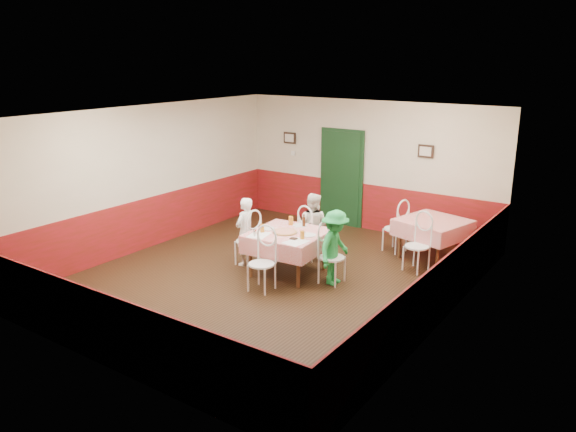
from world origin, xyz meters
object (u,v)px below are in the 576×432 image
Objects in this scene: chair_right at (332,258)px; chair_far at (311,236)px; chair_second_a at (395,229)px; glass_b at (302,235)px; second_table at (432,240)px; diner_right at (335,248)px; glass_c at (291,221)px; chair_left at (248,241)px; chair_second_b at (417,247)px; wallet at (294,239)px; glass_a at (262,228)px; main_table at (288,253)px; diner_left at (245,231)px; pizza at (285,232)px; chair_near at (261,264)px; diner_far at (312,226)px; beer_bottle at (304,221)px.

chair_right and chair_far have the same top height.
chair_second_a is 6.54× the size of glass_b.
diner_right is (-0.90, -2.08, 0.26)m from second_table.
glass_b is 0.83m from glass_c.
second_table is at bearing 137.13° from chair_left.
glass_b is at bearing -116.82° from chair_second_b.
chair_left is 1.21m from wallet.
chair_second_b is 0.71× the size of diner_right.
chair_second_b is 2.75m from glass_a.
diner_right is (-0.15, -2.08, 0.19)m from chair_second_a.
main_table is 8.94× the size of glass_a.
diner_left is (-1.30, 0.10, -0.20)m from glass_b.
chair_near is at bearing -83.85° from pizza.
chair_right is 0.71× the size of diner_right.
diner_right is (1.26, 0.32, -0.19)m from glass_a.
chair_second_b is 0.71× the size of diner_far.
chair_second_a is at bearing -122.03° from chair_far.
chair_left is 0.88m from glass_c.
diner_far is at bearing 75.46° from glass_a.
glass_a is 0.65× the size of beer_bottle.
second_table is at bearing 48.00° from glass_a.
chair_second_b is (1.80, 1.40, 0.08)m from main_table.
chair_right is 1.31m from glass_a.
pizza is (-1.82, -1.46, 0.32)m from chair_second_b.
chair_near is 1.00× the size of chair_second_a.
main_table is 0.56m from wallet.
chair_second_a is at bearing -8.09° from diner_right.
chair_left is 6.59× the size of glass_a.
glass_b is at bearing 36.78° from wallet.
glass_b is 1.19m from diner_far.
chair_left is at bearing 93.27° from diner_left.
second_table is at bearing 59.06° from glass_b.
diner_far is (0.30, 1.15, -0.20)m from glass_a.
chair_near is at bearing -89.73° from beer_bottle.
chair_second_a is 2.96m from diner_left.
chair_near is at bearing -77.66° from glass_c.
wallet is (0.36, -1.11, 0.32)m from chair_far.
chair_near and chair_second_b have the same top height.
diner_left is at bearing -78.51° from chair_left.
diner_far is (-0.47, 1.07, -0.20)m from glass_b.
chair_second_b reaches higher than wallet.
beer_bottle is at bearing 82.08° from main_table.
chair_second_b is at bearing -155.02° from chair_far.
chair_second_b is 3.07m from diner_left.
chair_second_a is 2.48m from pizza.
pizza is at bearing -129.50° from second_table.
chair_left is 1.00× the size of chair_right.
beer_bottle is at bearing 63.70° from diner_right.
chair_far is (-0.06, 0.85, 0.08)m from main_table.
glass_b reaches higher than second_table.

